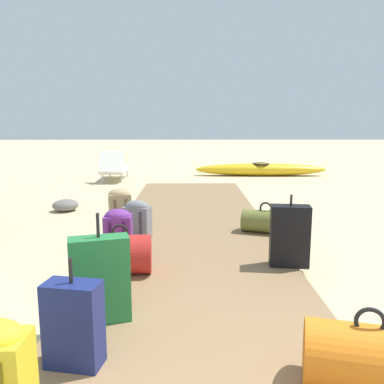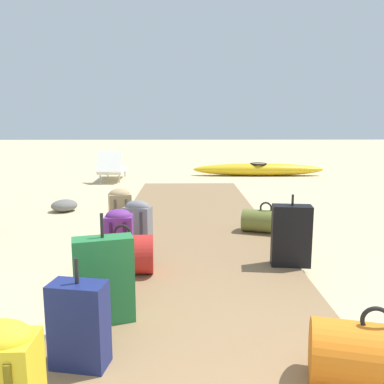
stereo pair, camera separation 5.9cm
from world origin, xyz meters
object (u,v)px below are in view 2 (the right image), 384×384
Objects in this scene: duffel_bag_orange at (373,357)px; kayak at (258,169)px; backpack_yellow at (2,381)px; lounge_chair at (112,168)px; duffel_bag_red at (123,255)px; duffel_bag_olive at (266,221)px; suitcase_green at (104,280)px; suitcase_black at (291,236)px; suitcase_navy at (79,325)px; backpack_tan at (120,209)px; backpack_purple at (119,230)px; backpack_grey at (137,219)px.

duffel_bag_orange is 9.55m from kayak.
backpack_yellow is 8.97m from lounge_chair.
duffel_bag_red is 0.82× the size of duffel_bag_orange.
duffel_bag_orange is (1.84, 0.35, -0.13)m from backpack_yellow.
duffel_bag_olive is (1.88, 3.54, -0.16)m from backpack_yellow.
duffel_bag_red is (-0.01, 0.95, -0.13)m from suitcase_green.
duffel_bag_olive is 6.13m from lounge_chair.
duffel_bag_olive is at bearing -99.30° from kayak.
suitcase_green reaches higher than lounge_chair.
suitcase_black is at bearing -65.81° from lounge_chair.
backpack_yellow is 1.17m from suitcase_green.
duffel_bag_red is at bearing -109.18° from kayak.
suitcase_green is at bearing 85.77° from suitcase_navy.
lounge_chair reaches higher than backpack_tan.
suitcase_green is at bearing 78.70° from backpack_yellow.
backpack_purple is at bearing 92.81° from suitcase_navy.
suitcase_black is 1.50× the size of backpack_grey.
suitcase_green is at bearing -107.14° from kayak.
duffel_bag_olive is (1.93, -0.08, -0.15)m from backpack_tan.
duffel_bag_olive is at bearing 55.45° from suitcase_green.
suitcase_green reaches higher than duffel_bag_red.
duffel_bag_orange is 0.48× the size of lounge_chair.
suitcase_navy reaches higher than duffel_bag_olive.
backpack_purple is (0.08, 2.74, -0.05)m from backpack_yellow.
backpack_tan is at bearing 90.72° from backpack_yellow.
backpack_purple reaches higher than duffel_bag_orange.
backpack_purple is at bearing -104.86° from backpack_grey.
duffel_bag_red is 1.50m from suitcase_navy.
backpack_yellow is at bearing -93.94° from backpack_grey.
duffel_bag_red is 0.82× the size of suitcase_black.
suitcase_black reaches higher than suitcase_navy.
suitcase_green is 2.02m from suitcase_black.
backpack_grey is at bearing -112.24° from kayak.
duffel_bag_orange is at bearing -26.29° from suitcase_green.
backpack_grey is at bearing -76.95° from lounge_chair.
backpack_purple is 0.32× the size of lounge_chair.
backpack_grey is (-0.00, 2.13, -0.06)m from suitcase_green.
kayak is at bearing 73.59° from suitcase_navy.
lounge_chair is (-2.92, 8.56, 0.06)m from duffel_bag_orange.
duffel_bag_olive is 3.19m from duffel_bag_orange.
suitcase_black is at bearing 45.01° from suitcase_navy.
suitcase_navy is at bearing -85.60° from backpack_tan.
backpack_tan is at bearing 119.91° from duffel_bag_orange.
suitcase_green is 2.49m from backpack_tan.
suitcase_black is 1.95m from duffel_bag_orange.
backpack_grey is at bearing 89.20° from suitcase_navy.
duffel_bag_red is at bearing -78.13° from backpack_purple.
lounge_chair reaches higher than suitcase_navy.
suitcase_green is 0.96m from duffel_bag_red.
backpack_grey is (-1.66, 0.98, -0.06)m from suitcase_black.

